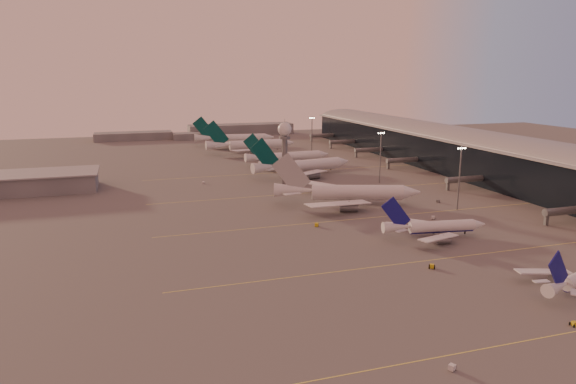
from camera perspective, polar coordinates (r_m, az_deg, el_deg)
name	(u,v)px	position (r m, az deg, el deg)	size (l,w,h in m)	color
ground	(404,279)	(137.10, 12.77, -9.43)	(700.00, 700.00, 0.00)	#5B5858
taxiway_markings	(399,214)	(197.36, 12.18, -2.44)	(180.00, 185.25, 0.02)	#EEE154
terminal	(481,156)	(282.32, 20.69, 3.80)	(57.00, 362.00, 23.04)	black
hangar	(0,184)	(258.89, -29.32, 0.80)	(82.00, 27.00, 8.50)	slate
radar_tower	(285,141)	(241.34, -0.37, 5.71)	(6.40, 6.40, 31.10)	slate
mast_b	(460,175)	(206.90, 18.53, 1.78)	(3.60, 0.56, 25.00)	slate
mast_c	(380,155)	(250.32, 10.24, 4.10)	(3.60, 0.56, 25.00)	slate
mast_d	(312,134)	(331.16, 2.67, 6.42)	(3.60, 0.56, 25.00)	slate
distant_horizon	(210,132)	(441.77, -8.61, 6.65)	(165.00, 37.50, 9.00)	slate
narrowbody_mid	(434,229)	(172.45, 15.96, -3.93)	(35.76, 28.36, 14.02)	silver
widebody_white	(348,196)	(208.15, 6.65, -0.40)	(57.72, 45.52, 21.06)	silver
greentail_a	(303,168)	(267.09, 1.68, 2.67)	(57.45, 46.02, 21.01)	silver
greentail_b	(288,159)	(299.02, 0.03, 3.72)	(52.76, 42.52, 19.15)	silver
greentail_c	(251,147)	(344.79, -4.09, 5.03)	(61.77, 49.86, 22.43)	silver
greentail_d	(235,140)	(382.54, -5.89, 5.76)	(59.68, 47.98, 21.70)	silver
gsv_truck_a	(454,363)	(100.79, 17.92, -17.67)	(6.04, 4.50, 2.32)	silver
gsv_tug_near	(574,324)	(125.97, 29.21, -12.68)	(2.14, 3.35, 0.92)	gold
gsv_tug_mid	(432,266)	(145.93, 15.70, -7.97)	(4.38, 3.97, 1.07)	gold
gsv_truck_b	(434,216)	(193.74, 15.96, -2.58)	(6.18, 3.20, 2.37)	silver
gsv_truck_c	(317,223)	(178.17, 3.25, -3.42)	(5.39, 6.20, 2.46)	gold
gsv_catering_b	(439,197)	(218.96, 16.39, -0.54)	(6.11, 4.59, 4.59)	#55575A
gsv_tug_far	(339,193)	(226.44, 5.67, -0.11)	(3.32, 3.62, 0.89)	silver
gsv_truck_d	(203,181)	(250.25, -9.37, 1.19)	(3.47, 5.76, 2.19)	silver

